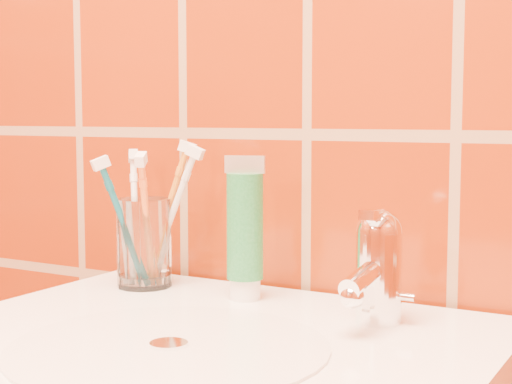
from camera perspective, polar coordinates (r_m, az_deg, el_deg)
The scene contains 8 objects.
glass_tumbler at distance 1.00m, azimuth -8.16°, elevation -3.68°, with size 0.07×0.07×0.11m, color white.
toothpaste_tube at distance 0.91m, azimuth -0.81°, elevation -2.97°, with size 0.05×0.04×0.17m.
faucet at distance 0.82m, azimuth 8.83°, elevation -5.09°, with size 0.05×0.11×0.12m.
toothbrush_0 at distance 0.99m, azimuth -6.53°, elevation -1.63°, with size 0.07×0.05×0.19m, color orange, non-canonical shape.
toothbrush_1 at distance 1.02m, azimuth -8.79°, elevation -1.87°, with size 0.06×0.06×0.18m, color white, non-canonical shape.
toothbrush_2 at distance 0.97m, azimuth -9.56°, elevation -2.34°, with size 0.05×0.07×0.17m, color #0D586D, non-canonical shape.
toothbrush_3 at distance 0.97m, azimuth -7.97°, elevation -2.22°, with size 0.04×0.07×0.18m, color orange, non-canonical shape.
toothbrush_4 at distance 0.98m, azimuth -6.20°, elevation -1.85°, with size 0.09×0.04×0.18m, color silver, non-canonical shape.
Camera 1 is at (0.42, 0.33, 1.06)m, focal length 55.00 mm.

